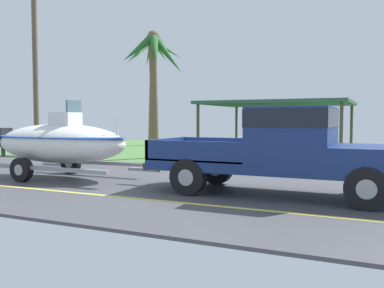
{
  "coord_description": "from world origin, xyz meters",
  "views": [
    {
      "loc": [
        3.63,
        -9.14,
        1.66
      ],
      "look_at": [
        -1.02,
        0.85,
        1.0
      ],
      "focal_mm": 38.95,
      "sensor_mm": 36.0,
      "label": 1
    }
  ],
  "objects_px": {
    "palm_tree_mid": "(152,60)",
    "utility_pole": "(35,57)",
    "boat_on_trailer": "(59,143)",
    "pickup_truck_towing": "(291,147)",
    "carport_awning": "(279,104)",
    "palm_tree_far_left": "(154,61)"
  },
  "relations": [
    {
      "from": "pickup_truck_towing",
      "to": "boat_on_trailer",
      "type": "height_order",
      "value": "boat_on_trailer"
    },
    {
      "from": "pickup_truck_towing",
      "to": "boat_on_trailer",
      "type": "distance_m",
      "value": 6.5
    },
    {
      "from": "carport_awning",
      "to": "palm_tree_far_left",
      "type": "relative_size",
      "value": 1.27
    },
    {
      "from": "boat_on_trailer",
      "to": "palm_tree_mid",
      "type": "xyz_separation_m",
      "value": [
        -4.8,
        13.35,
        4.32
      ]
    },
    {
      "from": "boat_on_trailer",
      "to": "carport_awning",
      "type": "height_order",
      "value": "carport_awning"
    },
    {
      "from": "boat_on_trailer",
      "to": "palm_tree_far_left",
      "type": "bearing_deg",
      "value": 92.88
    },
    {
      "from": "carport_awning",
      "to": "palm_tree_mid",
      "type": "height_order",
      "value": "palm_tree_mid"
    },
    {
      "from": "carport_awning",
      "to": "palm_tree_mid",
      "type": "xyz_separation_m",
      "value": [
        -8.43,
        2.19,
        2.92
      ]
    },
    {
      "from": "palm_tree_mid",
      "to": "utility_pole",
      "type": "bearing_deg",
      "value": -99.34
    },
    {
      "from": "utility_pole",
      "to": "carport_awning",
      "type": "bearing_deg",
      "value": 31.3
    },
    {
      "from": "pickup_truck_towing",
      "to": "utility_pole",
      "type": "height_order",
      "value": "utility_pole"
    },
    {
      "from": "pickup_truck_towing",
      "to": "palm_tree_far_left",
      "type": "xyz_separation_m",
      "value": [
        -6.79,
        5.84,
        2.98
      ]
    },
    {
      "from": "carport_awning",
      "to": "utility_pole",
      "type": "bearing_deg",
      "value": -148.7
    },
    {
      "from": "boat_on_trailer",
      "to": "utility_pole",
      "type": "xyz_separation_m",
      "value": [
        -6.14,
        5.22,
        3.5
      ]
    },
    {
      "from": "palm_tree_far_left",
      "to": "utility_pole",
      "type": "relative_size",
      "value": 0.61
    },
    {
      "from": "pickup_truck_towing",
      "to": "utility_pole",
      "type": "relative_size",
      "value": 0.66
    },
    {
      "from": "palm_tree_mid",
      "to": "palm_tree_far_left",
      "type": "xyz_separation_m",
      "value": [
        4.51,
        -7.51,
        -1.28
      ]
    },
    {
      "from": "palm_tree_far_left",
      "to": "utility_pole",
      "type": "bearing_deg",
      "value": -174.0
    },
    {
      "from": "palm_tree_mid",
      "to": "utility_pole",
      "type": "relative_size",
      "value": 0.79
    },
    {
      "from": "pickup_truck_towing",
      "to": "carport_awning",
      "type": "bearing_deg",
      "value": 104.43
    },
    {
      "from": "boat_on_trailer",
      "to": "palm_tree_mid",
      "type": "relative_size",
      "value": 0.82
    },
    {
      "from": "carport_awning",
      "to": "boat_on_trailer",
      "type": "bearing_deg",
      "value": -107.99
    }
  ]
}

